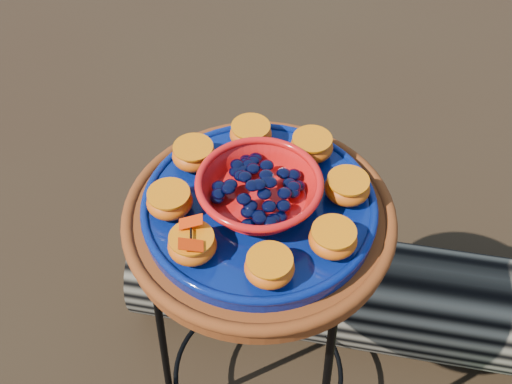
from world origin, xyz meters
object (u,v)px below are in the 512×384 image
(red_bowl, at_px, (259,192))
(terracotta_saucer, at_px, (259,220))
(cobalt_plate, at_px, (259,208))
(driftwood_log, at_px, (433,304))
(plant_stand, at_px, (259,329))

(red_bowl, bearing_deg, terracotta_saucer, 0.00)
(cobalt_plate, height_order, driftwood_log, cobalt_plate)
(red_bowl, distance_m, driftwood_log, 0.81)
(red_bowl, bearing_deg, cobalt_plate, 0.00)
(plant_stand, bearing_deg, driftwood_log, 43.24)
(plant_stand, xyz_separation_m, terracotta_saucer, (0.00, 0.00, 0.37))
(plant_stand, relative_size, cobalt_plate, 1.76)
(terracotta_saucer, xyz_separation_m, red_bowl, (0.00, 0.00, 0.07))
(driftwood_log, bearing_deg, plant_stand, -136.76)
(plant_stand, relative_size, red_bowl, 3.52)
(plant_stand, bearing_deg, cobalt_plate, 0.00)
(driftwood_log, bearing_deg, red_bowl, -136.76)
(cobalt_plate, relative_size, driftwood_log, 0.25)
(plant_stand, distance_m, terracotta_saucer, 0.37)
(terracotta_saucer, xyz_separation_m, driftwood_log, (0.36, 0.34, -0.57))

